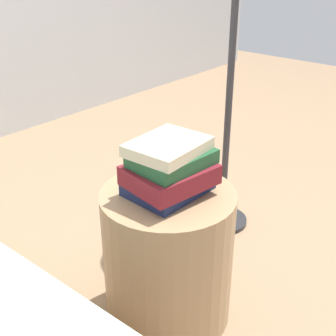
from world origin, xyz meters
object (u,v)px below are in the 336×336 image
at_px(book_cream, 167,147).
at_px(book_maroon, 171,174).
at_px(book_forest, 172,158).
at_px(side_table, 168,256).
at_px(book_navy, 168,186).

bearing_deg(book_cream, book_maroon, -60.72).
bearing_deg(book_forest, book_maroon, 173.34).
height_order(side_table, book_maroon, book_maroon).
height_order(book_maroon, book_cream, book_cream).
relative_size(side_table, book_forest, 2.08).
bearing_deg(book_maroon, book_cream, 130.53).
distance_m(book_maroon, book_forest, 0.05).
height_order(book_navy, book_maroon, book_maroon).
relative_size(book_maroon, book_forest, 1.07).
bearing_deg(side_table, book_navy, 37.64).
bearing_deg(book_forest, book_navy, 94.40).
bearing_deg(side_table, book_cream, 136.17).
height_order(book_forest, book_cream, book_cream).
relative_size(book_navy, book_maroon, 0.98).
height_order(book_navy, book_forest, book_forest).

